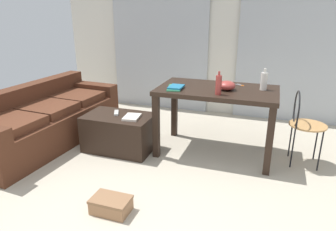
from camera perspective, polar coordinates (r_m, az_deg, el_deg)
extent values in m
plane|color=#B2A893|center=(3.37, 3.47, -9.80)|extent=(7.93, 7.93, 0.00)
cube|color=silver|center=(4.96, 10.52, 15.40)|extent=(5.44, 0.10, 2.64)
cube|color=#B2B7BC|center=(5.16, -1.61, 13.88)|extent=(1.63, 0.03, 2.29)
cube|color=#B2B7BC|center=(4.84, 22.76, 12.05)|extent=(1.63, 0.03, 2.29)
cube|color=#4C2819|center=(4.22, -21.57, -1.96)|extent=(0.98, 2.14, 0.41)
cube|color=#4C2819|center=(4.34, -25.23, 3.07)|extent=(0.33, 2.10, 0.30)
cube|color=#4C2819|center=(4.82, -14.30, 4.92)|extent=(0.86, 0.25, 0.16)
cube|color=#552D1C|center=(4.51, -16.62, 3.32)|extent=(0.64, 0.57, 0.10)
cube|color=#552D1C|center=(4.11, -21.50, 1.23)|extent=(0.64, 0.57, 0.10)
cube|color=#552D1C|center=(3.75, -27.36, -1.30)|extent=(0.64, 0.57, 0.10)
cube|color=black|center=(3.75, -9.05, -3.13)|extent=(0.81, 0.51, 0.44)
cube|color=black|center=(3.50, 9.17, 4.62)|extent=(1.33, 0.77, 0.05)
cube|color=black|center=(3.47, -2.23, -2.13)|extent=(0.07, 0.07, 0.74)
cube|color=black|center=(3.26, 18.39, -4.62)|extent=(0.07, 0.07, 0.74)
cube|color=black|center=(4.07, 1.20, 1.17)|extent=(0.07, 0.07, 0.74)
cube|color=black|center=(3.89, 18.68, -0.75)|extent=(0.07, 0.07, 0.74)
cylinder|color=#B7844C|center=(3.61, 24.61, -1.64)|extent=(0.39, 0.39, 0.02)
cylinder|color=black|center=(3.59, 26.50, -6.03)|extent=(0.02, 0.02, 0.45)
cylinder|color=black|center=(3.84, 25.88, -4.35)|extent=(0.02, 0.02, 0.45)
cylinder|color=black|center=(3.55, 22.20, -5.70)|extent=(0.02, 0.02, 0.45)
cylinder|color=black|center=(3.80, 21.86, -4.01)|extent=(0.02, 0.02, 0.45)
torus|color=black|center=(3.53, 22.85, 1.25)|extent=(0.03, 0.38, 0.38)
cylinder|color=black|center=(3.40, 22.93, -0.95)|extent=(0.02, 0.02, 0.17)
cylinder|color=black|center=(3.72, 22.45, 0.76)|extent=(0.02, 0.02, 0.17)
cylinder|color=beige|center=(3.52, 17.44, 6.09)|extent=(0.07, 0.07, 0.19)
cylinder|color=beige|center=(3.50, 17.64, 7.97)|extent=(0.03, 0.03, 0.05)
cylinder|color=#99332D|center=(3.22, 9.40, 5.61)|extent=(0.06, 0.06, 0.20)
cylinder|color=#99332D|center=(3.19, 9.52, 7.74)|extent=(0.02, 0.02, 0.04)
ellipsoid|color=#9E3833|center=(3.43, 10.89, 5.51)|extent=(0.19, 0.19, 0.10)
cube|color=#2D7F56|center=(3.45, 1.23, 5.19)|extent=(0.21, 0.32, 0.01)
cube|color=#1E668C|center=(3.43, 1.53, 5.37)|extent=(0.15, 0.21, 0.02)
cube|color=#9EA0A5|center=(3.70, 12.99, 5.62)|extent=(0.08, 0.04, 0.00)
torus|color=orange|center=(3.68, 13.77, 5.46)|extent=(0.03, 0.03, 0.00)
cube|color=#9EA0A5|center=(3.72, 13.19, 5.65)|extent=(0.06, 0.07, 0.00)
torus|color=orange|center=(3.67, 13.67, 5.44)|extent=(0.03, 0.03, 0.00)
cube|color=#B7B7B2|center=(3.73, -9.60, 0.50)|extent=(0.12, 0.17, 0.02)
cube|color=silver|center=(3.55, -6.75, -0.30)|extent=(0.20, 0.26, 0.03)
cube|color=#996B47|center=(2.75, -10.55, -16.26)|extent=(0.32, 0.21, 0.11)
cube|color=brown|center=(2.71, -10.64, -15.12)|extent=(0.33, 0.22, 0.02)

